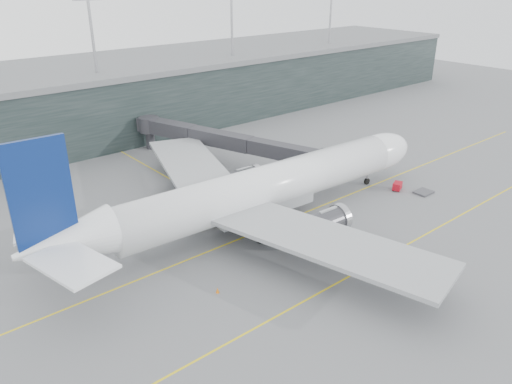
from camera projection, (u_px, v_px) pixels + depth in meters
ground at (217, 231)px, 71.88m from camera, size 320.00×320.00×0.00m
taxiline_a at (234, 241)px, 69.08m from camera, size 160.00×0.25×0.02m
taxiline_b at (318, 294)px, 57.88m from camera, size 160.00×0.25×0.02m
taxiline_lead_main at (174, 181)px, 88.82m from camera, size 0.25×60.00×0.02m
terminal at (61, 104)px, 109.39m from camera, size 240.00×36.00×29.00m
main_aircraft at (264, 188)px, 72.68m from camera, size 66.74×62.71×18.72m
jet_bridge at (220, 136)px, 96.53m from camera, size 16.59×44.67×6.74m
gse_cart at (397, 186)px, 84.91m from camera, size 2.34×1.94×1.36m
baggage_dolly at (423, 192)px, 83.95m from camera, size 3.01×2.41×0.30m
uld_a at (161, 210)px, 75.76m from camera, size 2.25×1.86×1.92m
uld_b at (155, 204)px, 78.07m from camera, size 2.05×1.67×1.79m
uld_c at (169, 200)px, 79.15m from camera, size 2.08×1.71×1.81m
cone_nose at (395, 186)px, 85.87m from camera, size 0.42×0.42×0.66m
cone_wing_stbd at (373, 261)px, 63.65m from camera, size 0.45×0.45×0.72m
cone_wing_port at (222, 194)px, 82.85m from camera, size 0.49×0.49×0.78m
cone_tail at (218, 290)px, 57.93m from camera, size 0.42×0.42×0.67m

